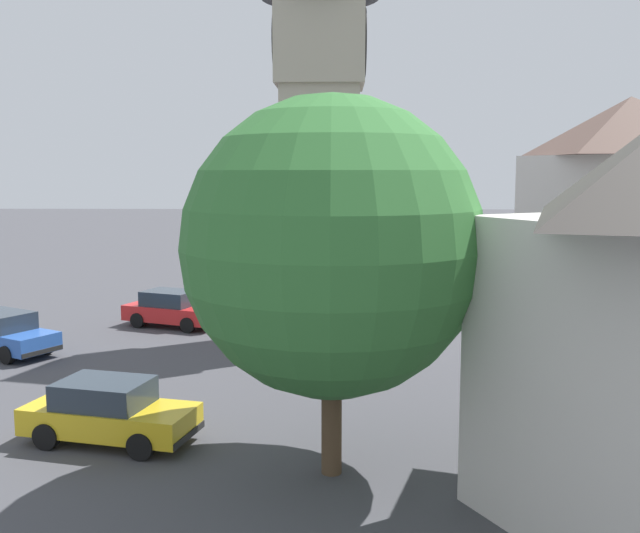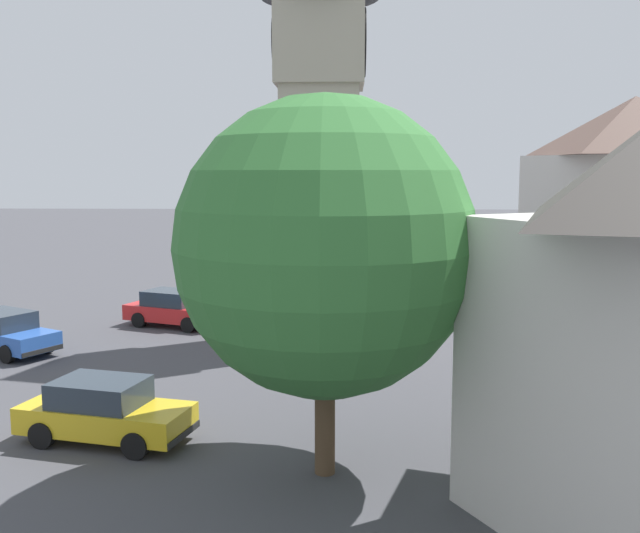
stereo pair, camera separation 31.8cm
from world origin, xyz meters
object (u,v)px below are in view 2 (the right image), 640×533
car_red_corner (5,333)px  tree (325,247)px  clock_tower (320,64)px  car_white_side (173,308)px  car_blue_kerb (511,292)px  building_corner_back (631,189)px  car_black_far (275,278)px  pedestrian (402,297)px  car_silver_kerb (105,411)px

car_red_corner → tree: (9.99, 11.86, 4.18)m
clock_tower → tree: bearing=2.6°
clock_tower → car_white_side: bearing=-110.0°
car_blue_kerb → car_white_side: size_ratio=0.98×
clock_tower → car_white_side: (-2.30, -6.31, -9.73)m
clock_tower → building_corner_back: (-15.53, 17.64, -4.95)m
car_white_side → tree: size_ratio=0.55×
car_black_far → building_corner_back: size_ratio=0.32×
car_black_far → pedestrian: (7.51, 6.36, 0.25)m
car_silver_kerb → pedestrian: size_ratio=2.60×
car_silver_kerb → tree: 7.03m
pedestrian → car_blue_kerb: bearing=120.2°
car_blue_kerb → car_red_corner: same height
car_red_corner → car_black_far: same height
car_silver_kerb → car_white_side: (-13.16, -1.49, 0.00)m
car_white_side → car_blue_kerb: bearing=107.6°
car_black_far → car_silver_kerb: bearing=-4.9°
car_silver_kerb → car_white_side: same height
car_red_corner → car_blue_kerb: bearing=115.6°
pedestrian → tree: tree is taller
car_black_far → car_blue_kerb: bearing=70.0°
car_silver_kerb → building_corner_back: size_ratio=0.33×
car_white_side → pedestrian: 9.91m
car_blue_kerb → car_red_corner: size_ratio=0.99×
clock_tower → car_blue_kerb: clock_tower is taller
car_silver_kerb → car_red_corner: size_ratio=1.00×
clock_tower → car_white_side: size_ratio=4.05×
car_blue_kerb → car_black_far: same height
clock_tower → car_black_far: size_ratio=4.28×
clock_tower → car_black_far: clock_tower is taller
car_black_far → tree: bearing=8.2°
car_silver_kerb → car_blue_kerb: bearing=142.6°
car_red_corner → car_white_side: same height
building_corner_back → clock_tower: bearing=-48.6°
car_red_corner → building_corner_back: building_corner_back is taller
car_blue_kerb → pedestrian: 6.38m
car_silver_kerb → car_white_side: 13.25m
tree → building_corner_back: building_corner_back is taller
car_red_corner → clock_tower: bearing=102.6°
car_black_far → building_corner_back: 21.48m
car_silver_kerb → car_red_corner: bearing=-142.2°
car_black_far → pedestrian: pedestrian is taller
clock_tower → pedestrian: bearing=138.8°
tree → building_corner_back: bearing=148.7°
car_silver_kerb → car_red_corner: same height
car_silver_kerb → car_white_side: bearing=-173.5°
car_red_corner → building_corner_back: 34.44m
car_white_side → tree: tree is taller
car_blue_kerb → tree: (19.68, -8.40, 4.18)m
tree → building_corner_back: 32.85m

